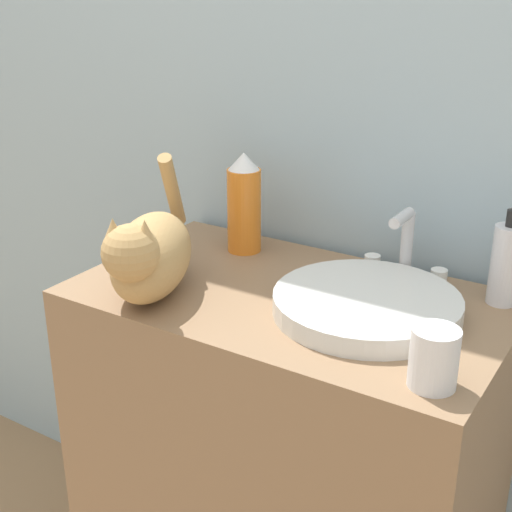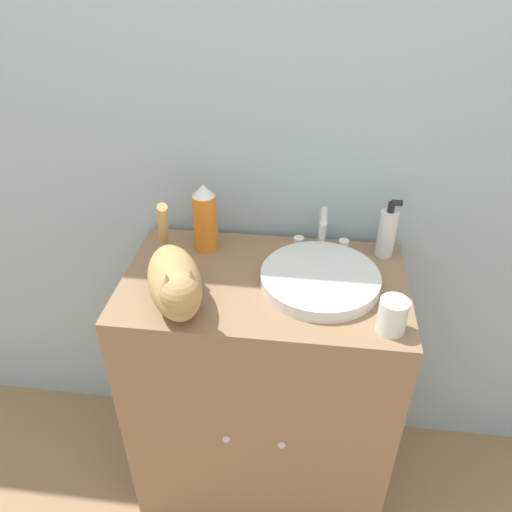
{
  "view_description": "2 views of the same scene",
  "coord_description": "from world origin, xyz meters",
  "views": [
    {
      "loc": [
        0.59,
        -0.82,
        1.46
      ],
      "look_at": [
        -0.06,
        0.21,
        0.97
      ],
      "focal_mm": 50.0,
      "sensor_mm": 36.0,
      "label": 1
    },
    {
      "loc": [
        0.11,
        -0.88,
        1.75
      ],
      "look_at": [
        -0.02,
        0.19,
        1.01
      ],
      "focal_mm": 35.0,
      "sensor_mm": 36.0,
      "label": 2
    }
  ],
  "objects": [
    {
      "name": "wall_back",
      "position": [
        0.0,
        0.52,
        1.25
      ],
      "size": [
        6.0,
        0.05,
        2.5
      ],
      "color": "#9EB7C6",
      "rests_on": "ground_plane"
    },
    {
      "name": "vanity_cabinet",
      "position": [
        0.0,
        0.24,
        0.45
      ],
      "size": [
        0.8,
        0.49,
        0.9
      ],
      "color": "#8C6B4C",
      "rests_on": "ground_plane"
    },
    {
      "name": "sink_basin",
      "position": [
        0.16,
        0.24,
        0.92
      ],
      "size": [
        0.33,
        0.33,
        0.04
      ],
      "color": "silver",
      "rests_on": "vanity_cabinet"
    },
    {
      "name": "faucet",
      "position": [
        0.16,
        0.41,
        0.96
      ],
      "size": [
        0.17,
        0.09,
        0.15
      ],
      "color": "silver",
      "rests_on": "vanity_cabinet"
    },
    {
      "name": "cat",
      "position": [
        -0.21,
        0.09,
        0.98
      ],
      "size": [
        0.23,
        0.37,
        0.24
      ],
      "rotation": [
        0.0,
        0.0,
        -1.16
      ],
      "color": "tan",
      "rests_on": "vanity_cabinet"
    },
    {
      "name": "soap_bottle",
      "position": [
        0.34,
        0.41,
        0.98
      ],
      "size": [
        0.06,
        0.05,
        0.19
      ],
      "color": "silver",
      "rests_on": "vanity_cabinet"
    },
    {
      "name": "spray_bottle",
      "position": [
        -0.19,
        0.38,
        1.0
      ],
      "size": [
        0.07,
        0.07,
        0.22
      ],
      "color": "orange",
      "rests_on": "vanity_cabinet"
    },
    {
      "name": "cup",
      "position": [
        0.33,
        0.07,
        0.95
      ],
      "size": [
        0.07,
        0.07,
        0.09
      ],
      "color": "white",
      "rests_on": "vanity_cabinet"
    }
  ]
}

